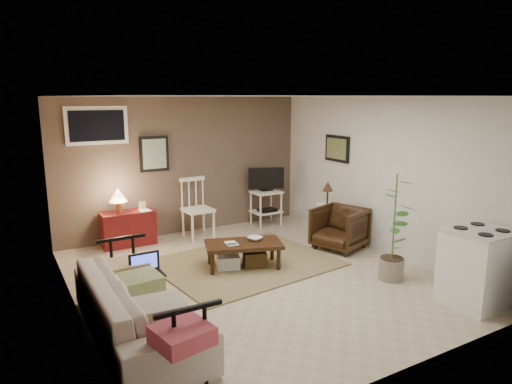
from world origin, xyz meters
TOP-DOWN VIEW (x-y plane):
  - floor at (0.00, 0.00)m, footprint 5.00×5.00m
  - art_back at (-0.55, 2.48)m, footprint 0.50×0.03m
  - art_right at (2.23, 1.05)m, footprint 0.03×0.60m
  - window at (-1.45, 2.48)m, footprint 0.96×0.03m
  - rug at (0.13, 0.53)m, footprint 2.62×2.20m
  - coffee_table at (0.01, 0.38)m, footprint 1.19×0.87m
  - sofa at (-1.80, -0.73)m, footprint 0.64×2.21m
  - sofa_pillows at (-1.75, -0.98)m, footprint 0.42×2.10m
  - sofa_end_rails at (-1.67, -0.73)m, footprint 0.59×2.20m
  - laptop at (-1.59, -0.35)m, footprint 0.34×0.25m
  - red_console at (-1.13, 2.24)m, footprint 0.85×0.38m
  - spindle_chair at (0.05, 2.09)m, footprint 0.48×0.48m
  - tv_stand at (1.46, 2.12)m, footprint 0.62×0.43m
  - side_table at (1.97, 0.95)m, footprint 0.37×0.37m
  - armchair at (1.76, 0.38)m, footprint 0.87×0.90m
  - potted_plant at (1.53, -0.96)m, footprint 0.36×0.36m
  - stove at (1.84, -1.97)m, footprint 0.70×0.65m
  - bowl at (0.21, 0.39)m, footprint 0.20×0.13m
  - book_table at (-0.24, 0.42)m, footprint 0.16×0.04m
  - book_console at (-0.94, 2.13)m, footprint 0.16×0.02m

SIDE VIEW (x-z plane):
  - floor at x=0.00m, z-range 0.00..0.00m
  - rug at x=0.13m, z-range 0.00..0.02m
  - coffee_table at x=0.01m, z-range 0.02..0.43m
  - red_console at x=-1.13m, z-range -0.15..0.83m
  - sofa_end_rails at x=-1.67m, z-range 0.00..0.74m
  - armchair at x=1.76m, z-range 0.00..0.74m
  - sofa at x=-1.80m, z-range 0.00..0.86m
  - stove at x=1.84m, z-range 0.00..0.91m
  - spindle_chair at x=0.05m, z-range -0.03..1.00m
  - bowl at x=0.21m, z-range 0.38..0.58m
  - book_table at x=-0.24m, z-range 0.38..0.60m
  - sofa_pillows at x=-1.75m, z-range 0.46..0.60m
  - laptop at x=-1.59m, z-range 0.44..0.67m
  - tv_stand at x=1.46m, z-range 0.03..1.14m
  - side_table at x=1.97m, z-range 0.12..1.10m
  - book_console at x=-0.94m, z-range 0.57..0.78m
  - potted_plant at x=1.53m, z-range 0.05..1.50m
  - art_back at x=-0.55m, z-range 1.15..1.75m
  - art_right at x=2.23m, z-range 1.29..1.75m
  - window at x=-1.45m, z-range 1.65..2.25m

